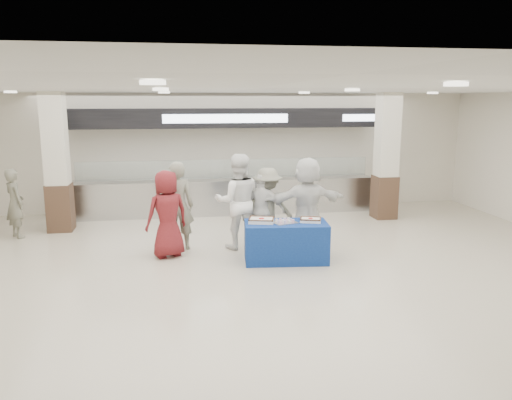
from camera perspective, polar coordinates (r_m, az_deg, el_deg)
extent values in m
plane|color=beige|center=(8.43, 0.36, -9.59)|extent=(14.00, 14.00, 0.00)
cube|color=#B2B4B9|center=(13.47, -3.48, 0.37)|extent=(8.00, 0.80, 0.90)
cube|color=#B2B4B9|center=(13.39, -3.51, 2.35)|extent=(8.00, 0.85, 0.04)
cube|color=white|center=(13.05, -3.39, 3.58)|extent=(7.60, 0.02, 0.50)
cube|color=black|center=(13.23, -3.59, 9.33)|extent=(8.40, 0.70, 0.50)
cube|color=white|center=(12.88, -3.43, 9.28)|extent=(3.20, 0.03, 0.22)
cube|color=white|center=(13.79, 12.68, 9.17)|extent=(1.40, 0.03, 0.18)
cube|color=#3B271B|center=(12.50, -21.46, -0.80)|extent=(0.55, 0.55, 1.10)
cube|color=beige|center=(12.29, -22.00, 6.51)|extent=(0.50, 0.50, 2.10)
cube|color=#3B271B|center=(13.32, 14.44, 0.34)|extent=(0.55, 0.55, 1.10)
cube|color=beige|center=(13.12, 14.79, 7.22)|extent=(0.50, 0.50, 2.10)
cube|color=navy|center=(9.50, 3.44, -4.79)|extent=(1.62, 0.94, 0.75)
cube|color=white|center=(9.39, 0.63, -2.36)|extent=(0.54, 0.47, 0.07)
cube|color=#4B2A15|center=(9.38, 0.63, -2.07)|extent=(0.54, 0.47, 0.02)
cylinder|color=red|center=(9.38, 0.63, -2.11)|extent=(0.13, 0.13, 0.01)
cube|color=white|center=(9.50, 6.26, -2.30)|extent=(0.46, 0.40, 0.06)
cube|color=#4B2A15|center=(9.49, 6.26, -2.05)|extent=(0.46, 0.40, 0.02)
cylinder|color=red|center=(9.49, 6.26, -2.10)|extent=(0.11, 0.11, 0.01)
cube|color=#A8A9AD|center=(9.38, 3.31, -2.57)|extent=(0.50, 0.43, 0.02)
imported|color=maroon|center=(9.78, -10.12, -1.58)|extent=(0.98, 0.83, 1.71)
imported|color=slate|center=(10.24, -8.96, -0.65)|extent=(0.68, 0.46, 1.81)
imported|color=white|center=(10.19, -2.08, -0.17)|extent=(0.98, 0.78, 1.96)
imported|color=white|center=(10.26, 0.75, -1.21)|extent=(0.99, 0.69, 1.56)
imported|color=slate|center=(10.34, 1.33, -0.85)|extent=(1.21, 0.91, 1.65)
imported|color=white|center=(10.25, 5.82, -0.34)|extent=(1.80, 0.75, 1.89)
imported|color=slate|center=(12.23, -25.83, -0.34)|extent=(0.64, 0.67, 1.55)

